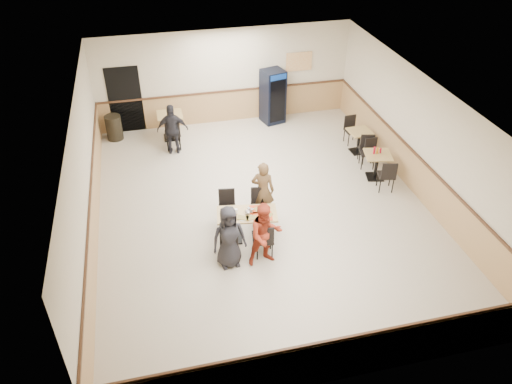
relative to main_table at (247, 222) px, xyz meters
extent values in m
plane|color=beige|center=(0.63, 1.02, -0.47)|extent=(10.00, 10.00, 0.00)
plane|color=silver|center=(0.63, 1.02, 2.53)|extent=(10.00, 10.00, 0.00)
plane|color=beige|center=(0.63, 6.02, 1.03)|extent=(8.00, 0.00, 8.00)
plane|color=beige|center=(0.63, -3.98, 1.03)|extent=(8.00, 0.00, 8.00)
plane|color=beige|center=(-3.37, 1.02, 1.03)|extent=(0.00, 10.00, 10.00)
plane|color=beige|center=(4.63, 1.02, 1.03)|extent=(0.00, 10.00, 10.00)
cube|color=tan|center=(0.63, 6.01, 0.03)|extent=(7.98, 0.03, 1.00)
cube|color=tan|center=(4.62, 1.02, 0.03)|extent=(0.03, 9.98, 1.00)
cube|color=#472B19|center=(0.63, 5.99, 0.56)|extent=(7.98, 0.04, 0.06)
cube|color=black|center=(-2.47, 6.00, 0.58)|extent=(1.00, 0.02, 2.10)
cube|color=orange|center=(3.03, 5.99, 1.33)|extent=(0.85, 0.02, 0.60)
cube|color=black|center=(-0.33, 0.05, -0.46)|extent=(0.49, 0.49, 0.04)
cylinder|color=black|center=(-0.33, 0.05, -0.11)|extent=(0.09, 0.09, 0.65)
cube|color=tan|center=(-0.33, 0.05, 0.22)|extent=(0.76, 0.76, 0.04)
cube|color=black|center=(0.33, -0.05, -0.46)|extent=(0.49, 0.49, 0.04)
cylinder|color=black|center=(0.33, -0.05, -0.11)|extent=(0.09, 0.09, 0.65)
cube|color=tan|center=(0.33, -0.05, 0.22)|extent=(0.76, 0.76, 0.04)
imported|color=#222227|center=(-0.55, -0.73, 0.26)|extent=(0.76, 0.53, 1.47)
imported|color=#9C311C|center=(0.21, -0.85, 0.28)|extent=(0.78, 0.63, 1.50)
imported|color=brown|center=(0.55, 0.73, 0.28)|extent=(0.64, 0.52, 1.51)
imported|color=#222227|center=(-1.22, 4.31, 0.28)|extent=(0.92, 0.48, 1.51)
cube|color=red|center=(0.30, 0.07, 0.25)|extent=(0.47, 0.38, 0.02)
cube|color=red|center=(0.31, -0.19, 0.25)|extent=(0.47, 0.38, 0.02)
cylinder|color=silver|center=(-0.44, -0.05, 0.24)|extent=(0.22, 0.22, 0.01)
cube|color=#AD8243|center=(-0.44, -0.05, 0.26)|extent=(0.27, 0.21, 0.02)
cylinder|color=silver|center=(0.30, 0.10, 0.24)|extent=(0.22, 0.22, 0.01)
cube|color=#AD8243|center=(0.30, 0.10, 0.26)|extent=(0.29, 0.25, 0.02)
cylinder|color=silver|center=(-0.12, -0.15, 0.24)|extent=(0.22, 0.22, 0.01)
cube|color=#AD8243|center=(-0.12, -0.15, 0.26)|extent=(0.29, 0.25, 0.02)
cylinder|color=silver|center=(0.41, -0.16, 0.24)|extent=(0.22, 0.22, 0.01)
cube|color=#AD8243|center=(0.41, -0.16, 0.26)|extent=(0.30, 0.27, 0.02)
cylinder|color=silver|center=(0.06, -0.20, 0.24)|extent=(0.22, 0.22, 0.01)
cube|color=#AD8243|center=(0.06, -0.20, 0.26)|extent=(0.26, 0.18, 0.02)
cylinder|color=white|center=(-0.23, 0.08, 0.29)|extent=(0.08, 0.08, 0.10)
cylinder|color=white|center=(-0.32, -0.22, 0.29)|extent=(0.08, 0.08, 0.10)
cylinder|color=white|center=(-0.51, -0.16, 0.29)|extent=(0.08, 0.08, 0.10)
cylinder|color=white|center=(-0.50, 0.17, 0.29)|extent=(0.08, 0.08, 0.10)
cylinder|color=#ABB1BE|center=(0.05, 0.04, 0.30)|extent=(0.07, 0.07, 0.12)
cylinder|color=#ABB1BE|center=(0.11, -0.02, 0.30)|extent=(0.07, 0.07, 0.12)
ellipsoid|color=silver|center=(0.02, -0.02, 0.29)|extent=(0.14, 0.14, 0.10)
cube|color=black|center=(3.93, 1.70, -0.46)|extent=(0.53, 0.53, 0.04)
cylinder|color=black|center=(3.93, 1.70, -0.10)|extent=(0.09, 0.09, 0.66)
cube|color=tan|center=(3.93, 1.70, 0.24)|extent=(0.82, 0.82, 0.04)
cube|color=black|center=(4.02, 3.10, -0.46)|extent=(0.43, 0.43, 0.04)
cylinder|color=black|center=(4.02, 3.10, -0.13)|extent=(0.08, 0.08, 0.62)
cube|color=tan|center=(4.02, 3.10, 0.19)|extent=(0.67, 0.67, 0.04)
cylinder|color=#A70B21|center=(3.83, 1.75, 0.36)|extent=(0.06, 0.06, 0.20)
cylinder|color=#C17F19|center=(3.92, 1.75, 0.34)|extent=(0.06, 0.06, 0.17)
cylinder|color=#A70B21|center=(4.01, 1.75, 0.33)|extent=(0.05, 0.05, 0.14)
cube|color=black|center=(-1.22, 5.22, -0.45)|extent=(0.49, 0.49, 0.04)
cylinder|color=black|center=(-1.22, 5.22, -0.07)|extent=(0.10, 0.10, 0.73)
cube|color=tan|center=(-1.22, 5.22, 0.31)|extent=(0.76, 0.76, 0.04)
cube|color=black|center=(2.09, 5.62, 0.39)|extent=(0.79, 0.78, 1.73)
cube|color=black|center=(2.17, 5.31, 0.35)|extent=(0.52, 0.15, 1.37)
cube|color=navy|center=(2.18, 5.30, 1.15)|extent=(0.53, 0.15, 0.16)
cylinder|color=black|center=(-2.91, 5.57, -0.09)|extent=(0.48, 0.48, 0.76)
camera|label=1|loc=(-1.84, -8.62, 6.94)|focal=35.00mm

